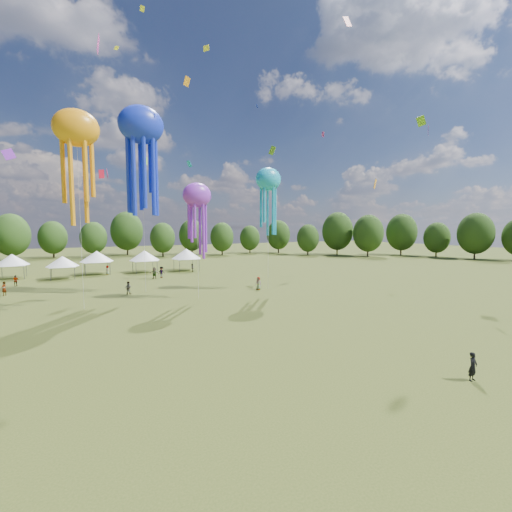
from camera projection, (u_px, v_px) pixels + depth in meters
ground at (344, 421)px, 14.66m from camera, size 300.00×300.00×0.00m
observer_main at (473, 367)px, 18.45m from camera, size 0.61×0.43×1.60m
spectator_near at (128, 288)px, 42.47m from camera, size 0.99×0.92×1.63m
spectators_far at (147, 274)px, 54.18m from camera, size 30.62×26.86×1.91m
festival_tents at (112, 257)px, 60.62m from camera, size 33.84×9.15×4.33m
show_kites at (121, 162)px, 40.51m from camera, size 40.19×21.23×23.75m
small_kites at (133, 76)px, 47.63m from camera, size 74.36×56.86×41.79m
treeline at (107, 237)px, 66.74m from camera, size 201.57×95.24×13.43m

